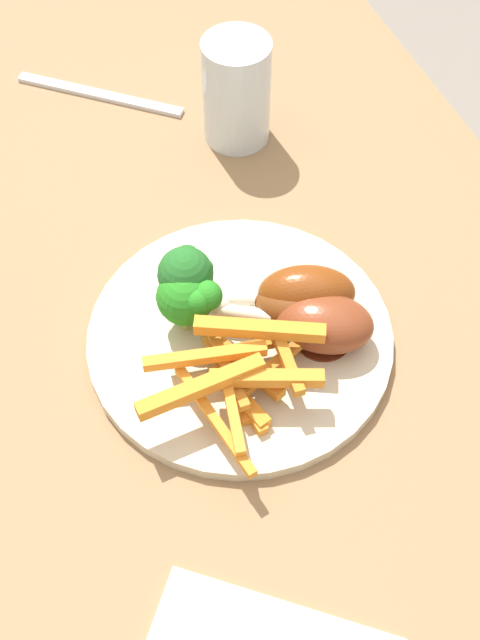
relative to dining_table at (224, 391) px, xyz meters
The scene contains 11 objects.
ground_plane 0.59m from the dining_table, ahead, with size 6.00×6.00×0.00m, color gray.
dining_table is the anchor object (origin of this frame).
dinner_plate 0.12m from the dining_table, 156.00° to the right, with size 0.26×0.26×0.01m, color beige.
broccoli_floret_front 0.16m from the dining_table, 78.13° to the left, with size 0.05×0.05×0.06m.
broccoli_floret_middle 0.17m from the dining_table, 45.24° to the left, with size 0.05×0.05×0.07m.
carrot_fries_pile 0.16m from the dining_table, behind, with size 0.14×0.16×0.05m.
chicken_drumstick_near 0.17m from the dining_table, 124.55° to the right, with size 0.10×0.13×0.04m.
chicken_drumstick_far 0.16m from the dining_table, 104.51° to the right, with size 0.08×0.13×0.05m.
chicken_drumstick_extra 0.16m from the dining_table, 111.76° to the right, with size 0.08×0.13×0.04m.
fork 0.35m from the dining_table, ahead, with size 0.19×0.01×0.01m, color silver.
water_glass 0.30m from the dining_table, 24.17° to the right, with size 0.07×0.07×0.11m, color silver.
Camera 1 is at (-0.39, 0.13, 1.29)m, focal length 46.52 mm.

